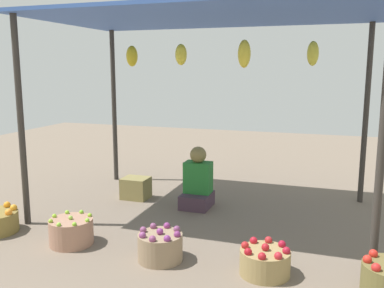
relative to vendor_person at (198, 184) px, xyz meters
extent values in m
plane|color=#746555|center=(0.17, -0.17, -0.30)|extent=(14.00, 14.00, 0.00)
cylinder|color=#38332D|center=(-1.65, -1.21, 0.86)|extent=(0.07, 0.07, 2.33)
cylinder|color=#38332D|center=(2.00, -1.21, 0.86)|extent=(0.07, 0.07, 2.33)
cylinder|color=#38332D|center=(-1.65, 0.88, 0.86)|extent=(0.07, 0.07, 2.33)
cylinder|color=#38332D|center=(2.00, 0.88, 0.86)|extent=(0.07, 0.07, 2.33)
cube|color=#3E64B5|center=(0.17, -0.17, 2.05)|extent=(3.95, 2.39, 0.04)
ellipsoid|color=yellow|center=(-1.01, 0.24, 1.62)|extent=(0.15, 0.15, 0.27)
ellipsoid|color=yellow|center=(-0.17, -0.14, 1.62)|extent=(0.14, 0.14, 0.25)
ellipsoid|color=yellow|center=(0.60, -0.15, 1.62)|extent=(0.14, 0.14, 0.31)
ellipsoid|color=yellow|center=(1.35, -0.03, 1.62)|extent=(0.13, 0.13, 0.27)
cube|color=#45313F|center=(0.00, -0.03, -0.21)|extent=(0.36, 0.44, 0.18)
cube|color=#24742E|center=(0.00, 0.02, 0.08)|extent=(0.34, 0.22, 0.40)
sphere|color=olive|center=(0.00, 0.02, 0.38)|extent=(0.21, 0.21, 0.21)
sphere|color=orange|center=(-1.62, -1.54, -0.05)|extent=(0.08, 0.08, 0.08)
sphere|color=orange|center=(-1.68, -1.39, -0.05)|extent=(0.08, 0.08, 0.08)
sphere|color=orange|center=(-1.82, -1.34, -0.05)|extent=(0.08, 0.08, 0.08)
cylinder|color=#A77860|center=(-0.84, -1.54, -0.17)|extent=(0.44, 0.44, 0.26)
sphere|color=#8FBD41|center=(-0.84, -1.54, -0.02)|extent=(0.04, 0.04, 0.04)
sphere|color=#91D038|center=(-0.65, -1.54, -0.03)|extent=(0.04, 0.04, 0.04)
sphere|color=#93C62F|center=(-0.71, -1.40, -0.03)|extent=(0.04, 0.04, 0.04)
sphere|color=#83CF32|center=(-0.84, -1.35, -0.03)|extent=(0.04, 0.04, 0.04)
sphere|color=#8ACA31|center=(-0.98, -1.40, -0.03)|extent=(0.04, 0.04, 0.04)
sphere|color=#96CE2E|center=(-1.04, -1.54, -0.03)|extent=(0.04, 0.04, 0.04)
sphere|color=#95BE35|center=(-0.98, -1.68, -0.03)|extent=(0.04, 0.04, 0.04)
sphere|color=#8BCA3B|center=(-0.84, -1.73, -0.03)|extent=(0.04, 0.04, 0.04)
sphere|color=#84BF2E|center=(-0.71, -1.68, -0.03)|extent=(0.04, 0.04, 0.04)
cylinder|color=#947B5D|center=(0.15, -1.59, -0.17)|extent=(0.42, 0.42, 0.25)
sphere|color=#843076|center=(0.15, -1.59, -0.02)|extent=(0.06, 0.06, 0.06)
sphere|color=#7A2E6B|center=(0.32, -1.59, -0.03)|extent=(0.06, 0.06, 0.06)
sphere|color=#7C3E6A|center=(0.27, -1.47, -0.03)|extent=(0.06, 0.06, 0.06)
sphere|color=#863275|center=(0.15, -1.42, -0.03)|extent=(0.06, 0.06, 0.06)
sphere|color=#7D416A|center=(0.03, -1.47, -0.03)|extent=(0.06, 0.06, 0.06)
sphere|color=#80406A|center=(-0.02, -1.59, -0.03)|extent=(0.06, 0.06, 0.06)
sphere|color=#893F77|center=(0.03, -1.71, -0.03)|extent=(0.06, 0.06, 0.06)
sphere|color=#833D68|center=(0.15, -1.76, -0.03)|extent=(0.06, 0.06, 0.06)
sphere|color=#7B3179|center=(0.27, -1.71, -0.03)|extent=(0.06, 0.06, 0.06)
cylinder|color=#9E8552|center=(1.11, -1.56, -0.19)|extent=(0.43, 0.43, 0.22)
sphere|color=#AF1B22|center=(1.11, -1.56, -0.05)|extent=(0.07, 0.07, 0.07)
sphere|color=#AB192C|center=(1.29, -1.56, -0.06)|extent=(0.07, 0.07, 0.07)
sphere|color=#AA142B|center=(1.24, -1.44, -0.06)|extent=(0.07, 0.07, 0.07)
sphere|color=#B52327|center=(1.11, -1.38, -0.06)|extent=(0.07, 0.07, 0.07)
sphere|color=red|center=(0.99, -1.44, -0.06)|extent=(0.07, 0.07, 0.07)
sphere|color=red|center=(0.94, -1.56, -0.06)|extent=(0.07, 0.07, 0.07)
sphere|color=#AB141E|center=(0.99, -1.69, -0.06)|extent=(0.07, 0.07, 0.07)
sphere|color=#B11B22|center=(1.11, -1.74, -0.06)|extent=(0.07, 0.07, 0.07)
sphere|color=red|center=(1.24, -1.69, -0.06)|extent=(0.07, 0.07, 0.07)
sphere|color=red|center=(1.97, -1.50, -0.01)|extent=(0.07, 0.07, 0.07)
sphere|color=red|center=(1.91, -1.63, -0.01)|extent=(0.07, 0.07, 0.07)
sphere|color=red|center=(1.97, -1.76, -0.01)|extent=(0.07, 0.07, 0.07)
cube|color=olive|center=(-0.90, 0.06, -0.15)|extent=(0.35, 0.30, 0.29)
camera|label=1|loc=(1.60, -4.98, 1.45)|focal=39.57mm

